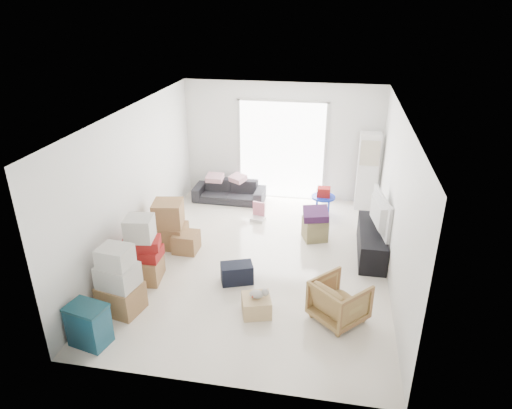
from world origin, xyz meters
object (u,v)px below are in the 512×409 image
Objects in this scene: armchair at (340,299)px; storage_bins at (89,325)px; kids_table at (323,196)px; ottoman at (315,229)px; tv_console at (371,242)px; sofa at (229,188)px; television at (373,225)px; wood_crate at (256,305)px; ac_tower at (368,172)px.

armchair is 1.16× the size of storage_bins.
ottoman is at bearing -95.14° from kids_table.
sofa is (-3.15, 1.92, 0.06)m from tv_console.
television reaches higher than wood_crate.
tv_console is 2.10m from armchair.
sofa is 2.58m from ottoman.
ac_tower is 2.86× the size of storage_bins.
television reaches higher than sofa.
storage_bins is 2.38m from wood_crate.
wood_crate is (-1.73, -4.17, -0.73)m from ac_tower.
armchair is 3.58m from kids_table.
television is at bearing -21.12° from ottoman.
television is 2.65× the size of ottoman.
sofa is 4.25m from wood_crate.
television is at bearing 49.83° from wood_crate.
kids_table is (2.19, -0.38, 0.14)m from sofa.
tv_console is 3.69m from sofa.
television is 1.61× the size of armchair.
ac_tower reaches higher than armchair.
ottoman is 2.61m from wood_crate.
armchair is 3.53m from storage_bins.
storage_bins is (-3.90, -3.16, -0.29)m from television.
armchair is 1.64× the size of ottoman.
sofa is 2.70× the size of storage_bins.
storage_bins is (-3.85, -5.22, -0.57)m from ac_tower.
ac_tower is at bearing 58.55° from ottoman.
armchair is at bearing -105.46° from tv_console.
ac_tower is 2.46× the size of armchair.
ac_tower is 3.15m from sofa.
tv_console is at bearing -88.61° from ac_tower.
television reaches higher than tv_console.
storage_bins is at bearing 61.29° from armchair.
storage_bins is (-3.90, -3.16, 0.05)m from tv_console.
kids_table is (-0.96, 1.54, 0.20)m from tv_console.
kids_table reaches higher than storage_bins.
television is at bearing -88.61° from ac_tower.
tv_console is at bearing -57.95° from kids_table.
television is 5.03m from storage_bins.
ottoman is 1.16m from kids_table.
television reaches higher than ottoman.
sofa is 2.55× the size of kids_table.
ac_tower reaches higher than storage_bins.
armchair reaches higher than ottoman.
armchair is at bearing -78.28° from ottoman.
armchair is (-0.56, -2.02, 0.09)m from tv_console.
ottoman is at bearing -34.95° from sofa.
tv_console is 1.82m from kids_table.
tv_console reaches higher than ottoman.
armchair reaches higher than tv_console.
armchair is at bearing 154.67° from television.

